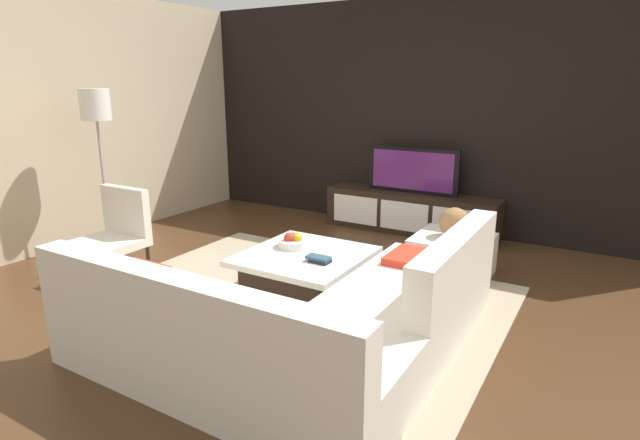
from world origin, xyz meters
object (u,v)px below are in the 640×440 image
(book_stack, at_px, (319,259))
(fruit_bowl, at_px, (293,242))
(media_console, at_px, (411,212))
(television, at_px, (413,170))
(sectional_couch, at_px, (306,324))
(coffee_table, at_px, (305,273))
(ottoman, at_px, (452,257))
(floor_lamp, at_px, (96,116))
(decorative_ball, at_px, (454,222))
(accent_chair_near, at_px, (117,229))

(book_stack, bearing_deg, fruit_bowl, 151.19)
(fruit_bowl, bearing_deg, media_console, 82.70)
(television, relative_size, fruit_bowl, 4.05)
(media_console, distance_m, sectional_couch, 3.28)
(television, bearing_deg, fruit_bowl, -97.29)
(coffee_table, xyz_separation_m, ottoman, (0.98, 1.08, -0.00))
(sectional_couch, height_order, floor_lamp, floor_lamp)
(decorative_ball, bearing_deg, media_console, 126.00)
(television, bearing_deg, book_stack, -87.15)
(television, xyz_separation_m, fruit_bowl, (-0.28, -2.20, -0.35))
(sectional_couch, bearing_deg, accent_chair_near, 171.02)
(ottoman, bearing_deg, accent_chair_near, -148.31)
(book_stack, bearing_deg, coffee_table, 151.01)
(coffee_table, relative_size, decorative_ball, 3.71)
(television, bearing_deg, floor_lamp, -137.31)
(media_console, bearing_deg, ottoman, -54.00)
(accent_chair_near, bearing_deg, floor_lamp, 141.03)
(coffee_table, distance_m, ottoman, 1.46)
(floor_lamp, bearing_deg, book_stack, -0.59)
(accent_chair_near, relative_size, ottoman, 1.24)
(media_console, relative_size, sectional_couch, 0.89)
(floor_lamp, relative_size, fruit_bowl, 6.25)
(coffee_table, relative_size, accent_chair_near, 1.21)
(media_console, xyz_separation_m, floor_lamp, (-2.59, -2.39, 1.22))
(floor_lamp, height_order, fruit_bowl, floor_lamp)
(television, distance_m, book_stack, 2.45)
(accent_chair_near, xyz_separation_m, ottoman, (2.69, 1.66, -0.29))
(floor_lamp, xyz_separation_m, fruit_bowl, (2.31, 0.19, -1.04))
(media_console, distance_m, television, 0.53)
(accent_chair_near, distance_m, fruit_bowl, 1.67)
(media_console, distance_m, floor_lamp, 3.73)
(accent_chair_near, relative_size, floor_lamp, 0.50)
(floor_lamp, distance_m, book_stack, 2.91)
(sectional_couch, xyz_separation_m, ottoman, (0.37, 2.02, -0.08))
(accent_chair_near, xyz_separation_m, fruit_bowl, (1.52, 0.68, -0.06))
(media_console, bearing_deg, fruit_bowl, -97.30)
(sectional_couch, height_order, decorative_ball, sectional_couch)
(ottoman, relative_size, book_stack, 3.47)
(television, distance_m, coffee_table, 2.37)
(accent_chair_near, relative_size, book_stack, 4.31)
(media_console, relative_size, floor_lamp, 1.22)
(coffee_table, bearing_deg, television, 87.51)
(media_console, bearing_deg, accent_chair_near, -122.11)
(accent_chair_near, bearing_deg, sectional_couch, -16.32)
(fruit_bowl, xyz_separation_m, decorative_ball, (1.17, 0.98, 0.11))
(media_console, height_order, accent_chair_near, accent_chair_near)
(sectional_couch, bearing_deg, television, 98.95)
(television, distance_m, fruit_bowl, 2.24)
(ottoman, relative_size, fruit_bowl, 2.50)
(coffee_table, bearing_deg, decorative_ball, 47.67)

